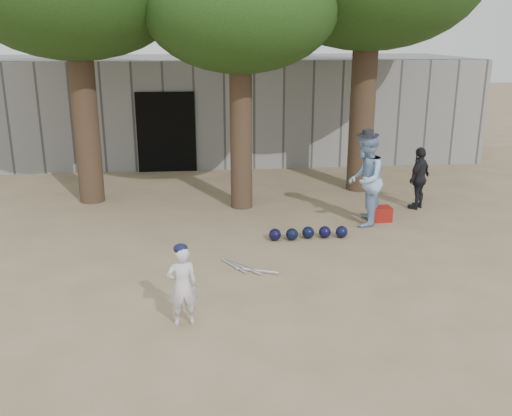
{
  "coord_description": "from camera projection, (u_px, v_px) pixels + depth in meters",
  "views": [
    {
      "loc": [
        -0.31,
        -7.97,
        3.74
      ],
      "look_at": [
        0.6,
        1.0,
        0.95
      ],
      "focal_mm": 40.0,
      "sensor_mm": 36.0,
      "label": 1
    }
  ],
  "objects": [
    {
      "name": "back_building",
      "position": [
        208.0,
        106.0,
        18.09
      ],
      "size": [
        16.0,
        5.24,
        3.0
      ],
      "color": "gray",
      "rests_on": "ground"
    },
    {
      "name": "boy_player",
      "position": [
        182.0,
        286.0,
        7.46
      ],
      "size": [
        0.44,
        0.33,
        1.11
      ],
      "primitive_type": "imported",
      "rotation": [
        0.0,
        0.0,
        3.31
      ],
      "color": "silver",
      "rests_on": "ground"
    },
    {
      "name": "red_bag",
      "position": [
        380.0,
        214.0,
        11.76
      ],
      "size": [
        0.43,
        0.33,
        0.3
      ],
      "primitive_type": "cube",
      "rotation": [
        0.0,
        0.0,
        0.03
      ],
      "color": "#A62216",
      "rests_on": "ground"
    },
    {
      "name": "spectator_blue",
      "position": [
        365.0,
        180.0,
        11.32
      ],
      "size": [
        1.01,
        1.11,
        1.86
      ],
      "primitive_type": "imported",
      "rotation": [
        0.0,
        0.0,
        4.3
      ],
      "color": "#8FB3DD",
      "rests_on": "ground"
    },
    {
      "name": "bat_pile",
      "position": [
        246.0,
        268.0,
        9.36
      ],
      "size": [
        0.91,
        0.74,
        0.06
      ],
      "color": "silver",
      "rests_on": "ground"
    },
    {
      "name": "helmet_row",
      "position": [
        308.0,
        233.0,
        10.74
      ],
      "size": [
        1.51,
        0.3,
        0.23
      ],
      "color": "black",
      "rests_on": "ground"
    },
    {
      "name": "spectator_dark",
      "position": [
        419.0,
        178.0,
        12.45
      ],
      "size": [
        0.82,
        0.79,
        1.37
      ],
      "primitive_type": "imported",
      "rotation": [
        0.0,
        0.0,
        3.89
      ],
      "color": "black",
      "rests_on": "ground"
    },
    {
      "name": "ground",
      "position": [
        224.0,
        288.0,
        8.71
      ],
      "size": [
        70.0,
        70.0,
        0.0
      ],
      "primitive_type": "plane",
      "color": "#937C5E",
      "rests_on": "ground"
    }
  ]
}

